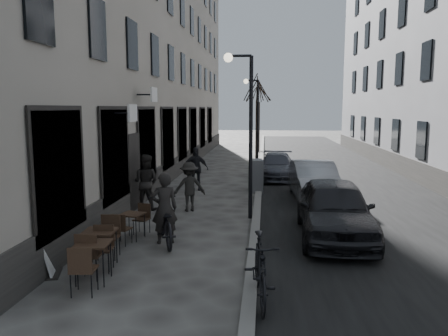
% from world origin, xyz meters
% --- Properties ---
extents(ground, '(120.00, 120.00, 0.00)m').
position_xyz_m(ground, '(0.00, 0.00, 0.00)').
color(ground, '#3D3B38').
rests_on(ground, ground).
extents(road, '(7.30, 60.00, 0.00)m').
position_xyz_m(road, '(3.85, 16.00, 0.00)').
color(road, black).
rests_on(road, ground).
extents(kerb, '(0.25, 60.00, 0.12)m').
position_xyz_m(kerb, '(0.20, 16.00, 0.06)').
color(kerb, slate).
rests_on(kerb, ground).
extents(building_left, '(4.00, 35.00, 16.00)m').
position_xyz_m(building_left, '(-6.00, 16.50, 8.00)').
color(building_left, gray).
rests_on(building_left, ground).
extents(building_right, '(4.00, 35.00, 16.00)m').
position_xyz_m(building_right, '(9.50, 16.50, 8.00)').
color(building_right, gray).
rests_on(building_right, ground).
extents(streetlamp_near, '(0.90, 0.28, 5.09)m').
position_xyz_m(streetlamp_near, '(-0.17, 6.00, 3.16)').
color(streetlamp_near, black).
rests_on(streetlamp_near, ground).
extents(streetlamp_far, '(0.90, 0.28, 5.09)m').
position_xyz_m(streetlamp_far, '(-0.17, 18.00, 3.16)').
color(streetlamp_far, black).
rests_on(streetlamp_far, ground).
extents(tree_near, '(2.40, 2.40, 5.70)m').
position_xyz_m(tree_near, '(-0.10, 21.00, 4.66)').
color(tree_near, black).
rests_on(tree_near, ground).
extents(tree_far, '(2.40, 2.40, 5.70)m').
position_xyz_m(tree_far, '(-0.10, 27.00, 4.66)').
color(tree_far, black).
rests_on(tree_far, ground).
extents(bistro_set_a, '(0.71, 1.64, 0.95)m').
position_xyz_m(bistro_set_a, '(-2.93, 0.63, 0.49)').
color(bistro_set_a, black).
rests_on(bistro_set_a, ground).
extents(bistro_set_b, '(0.70, 1.66, 0.97)m').
position_xyz_m(bistro_set_b, '(-3.11, 1.42, 0.50)').
color(bistro_set_b, black).
rests_on(bistro_set_b, ground).
extents(bistro_set_c, '(0.67, 1.43, 0.82)m').
position_xyz_m(bistro_set_c, '(-3.03, 3.51, 0.42)').
color(bistro_set_c, black).
rests_on(bistro_set_c, ground).
extents(sign_board, '(0.58, 0.74, 1.15)m').
position_xyz_m(sign_board, '(-4.02, 0.90, 0.47)').
color(sign_board, black).
rests_on(sign_board, ground).
extents(utility_cabinet, '(0.59, 0.94, 1.34)m').
position_xyz_m(utility_cabinet, '(0.10, 10.40, 0.67)').
color(utility_cabinet, '#5A5B5D').
rests_on(utility_cabinet, ground).
extents(bicycle, '(1.44, 2.26, 1.12)m').
position_xyz_m(bicycle, '(-2.09, 3.24, 0.56)').
color(bicycle, black).
rests_on(bicycle, ground).
extents(cyclist_rider, '(0.78, 0.64, 1.83)m').
position_xyz_m(cyclist_rider, '(-2.09, 3.24, 0.92)').
color(cyclist_rider, black).
rests_on(cyclist_rider, ground).
extents(pedestrian_near, '(1.03, 0.87, 1.89)m').
position_xyz_m(pedestrian_near, '(-3.59, 6.88, 0.95)').
color(pedestrian_near, black).
rests_on(pedestrian_near, ground).
extents(pedestrian_mid, '(1.21, 0.91, 1.65)m').
position_xyz_m(pedestrian_mid, '(-2.07, 6.79, 0.83)').
color(pedestrian_mid, black).
rests_on(pedestrian_mid, ground).
extents(pedestrian_far, '(1.14, 0.69, 1.82)m').
position_xyz_m(pedestrian_far, '(-2.47, 10.53, 0.91)').
color(pedestrian_far, black).
rests_on(pedestrian_far, ground).
extents(car_near, '(1.99, 4.65, 1.57)m').
position_xyz_m(car_near, '(2.30, 4.14, 0.78)').
color(car_near, black).
rests_on(car_near, ground).
extents(car_mid, '(1.78, 4.44, 1.44)m').
position_xyz_m(car_mid, '(2.30, 9.12, 0.72)').
color(car_mid, gray).
rests_on(car_mid, ground).
extents(car_far, '(2.00, 4.32, 1.22)m').
position_xyz_m(car_far, '(1.00, 13.90, 0.61)').
color(car_far, '#3B3D46').
rests_on(car_far, ground).
extents(moped, '(0.75, 2.04, 1.20)m').
position_xyz_m(moped, '(0.38, 0.06, 0.60)').
color(moped, black).
rests_on(moped, ground).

